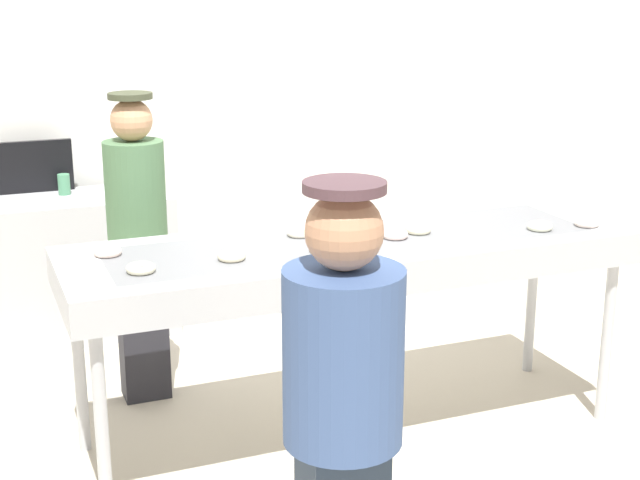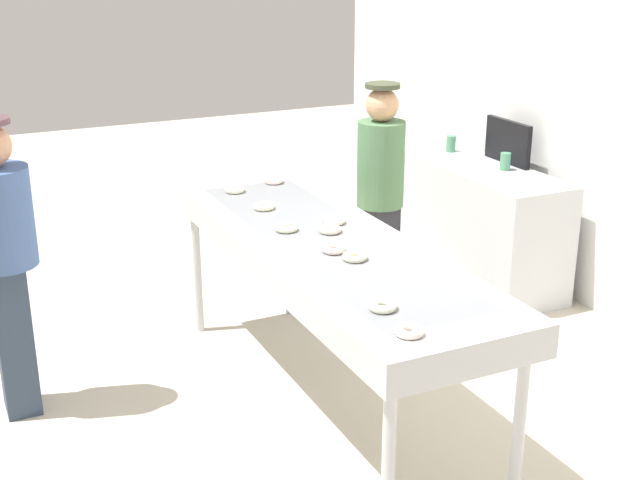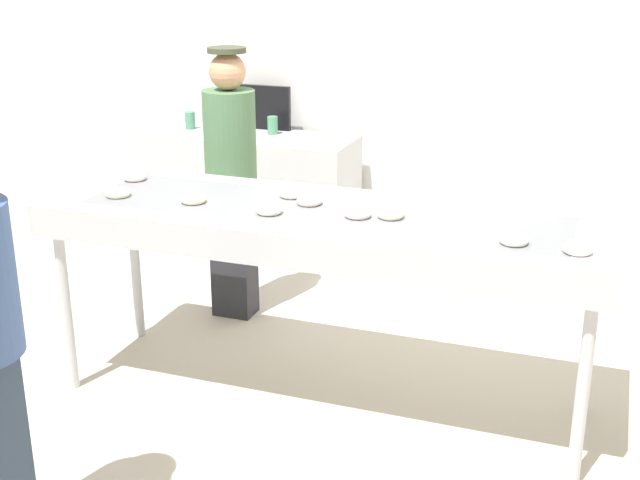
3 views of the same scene
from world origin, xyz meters
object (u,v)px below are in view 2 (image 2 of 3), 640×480
paper_cup_0 (451,144)px  sugar_donut_7 (264,206)px  customer_waiting (3,250)px  sugar_donut_6 (286,228)px  sugar_donut_3 (334,249)px  prep_counter (477,222)px  sugar_donut_4 (334,220)px  sugar_donut_2 (235,189)px  sugar_donut_9 (409,331)px  sugar_donut_5 (330,229)px  sugar_donut_1 (274,180)px  worker_baker (380,196)px  menu_display (508,142)px  sugar_donut_8 (383,306)px  paper_cup_1 (505,162)px  fryer_conveyor (326,253)px  sugar_donut_0 (355,257)px

paper_cup_0 → sugar_donut_7: bearing=-61.5°
customer_waiting → sugar_donut_6: bearing=72.0°
sugar_donut_6 → sugar_donut_7: size_ratio=1.00×
sugar_donut_3 → prep_counter: size_ratio=0.08×
sugar_donut_3 → sugar_donut_4: same height
prep_counter → paper_cup_0: paper_cup_0 is taller
sugar_donut_2 → sugar_donut_9: same height
sugar_donut_4 → sugar_donut_5: bearing=-35.3°
sugar_donut_7 → sugar_donut_6: bearing=-5.1°
sugar_donut_1 → worker_baker: size_ratio=0.08×
sugar_donut_7 → menu_display: menu_display is taller
sugar_donut_6 → prep_counter: sugar_donut_6 is taller
sugar_donut_8 → sugar_donut_9: same height
sugar_donut_2 → paper_cup_1: bearing=91.7°
customer_waiting → prep_counter: bearing=100.7°
sugar_donut_5 → paper_cup_1: (-0.99, 1.90, -0.07)m
sugar_donut_4 → sugar_donut_6: 0.29m
sugar_donut_5 → customer_waiting: (-0.62, -1.59, -0.07)m
sugar_donut_1 → sugar_donut_9: size_ratio=1.00×
sugar_donut_6 → worker_baker: bearing=124.5°
fryer_conveyor → sugar_donut_9: bearing=-9.8°
sugar_donut_3 → worker_baker: (-1.04, 0.85, -0.12)m
sugar_donut_5 → sugar_donut_8: size_ratio=1.00×
sugar_donut_3 → sugar_donut_6: bearing=-167.9°
worker_baker → sugar_donut_3: bearing=136.0°
sugar_donut_8 → prep_counter: sugar_donut_8 is taller
sugar_donut_1 → sugar_donut_8: 2.04m
customer_waiting → paper_cup_1: bearing=97.7°
sugar_donut_0 → sugar_donut_8: (0.57, -0.17, 0.00)m
sugar_donut_7 → prep_counter: bearing=107.7°
fryer_conveyor → sugar_donut_9: (1.16, -0.20, 0.10)m
menu_display → worker_baker: bearing=-73.2°
sugar_donut_3 → sugar_donut_8: same height
customer_waiting → paper_cup_1: (-0.37, 3.50, 0.00)m
sugar_donut_7 → worker_baker: worker_baker is taller
worker_baker → menu_display: 1.37m
customer_waiting → paper_cup_1: 3.51m
sugar_donut_6 → sugar_donut_9: bearing=-2.8°
sugar_donut_6 → sugar_donut_7: 0.41m
sugar_donut_1 → sugar_donut_7: 0.55m
sugar_donut_8 → paper_cup_0: (-2.63, 2.11, -0.07)m
customer_waiting → sugar_donut_7: bearing=88.1°
fryer_conveyor → sugar_donut_2: size_ratio=21.98×
fryer_conveyor → paper_cup_0: size_ratio=21.01×
sugar_donut_2 → menu_display: 2.25m
fryer_conveyor → worker_baker: 1.17m
fryer_conveyor → sugar_donut_5: (-0.08, 0.06, 0.10)m
sugar_donut_4 → sugar_donut_5: 0.15m
sugar_donut_4 → sugar_donut_7: bearing=-148.4°
sugar_donut_3 → paper_cup_0: (-1.91, 1.98, -0.07)m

